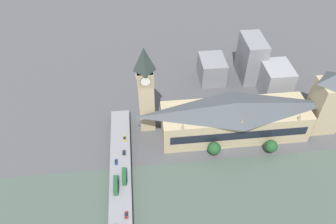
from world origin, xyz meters
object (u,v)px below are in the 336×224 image
car_northbound_mid (126,215)px  road_bridge (120,210)px  double_decker_bus_rear (124,176)px  car_southbound_mid (116,162)px  car_southbound_lead (125,138)px  double_decker_bus_lead (116,185)px  parliament_hall (235,119)px  car_northbound_lead (124,153)px  victoria_tower (328,101)px  clock_tower (146,88)px

car_northbound_mid → road_bridge: bearing=37.3°
double_decker_bus_rear → car_southbound_mid: bearing=21.9°
double_decker_bus_rear → car_southbound_lead: bearing=-0.7°
road_bridge → car_southbound_lead: 52.81m
double_decker_bus_lead → car_northbound_mid: double_decker_bus_lead is taller
parliament_hall → car_southbound_mid: (-22.70, 81.63, -7.88)m
car_northbound_lead → car_southbound_lead: size_ratio=0.85×
victoria_tower → car_southbound_lead: victoria_tower is taller
clock_tower → victoria_tower: (-13.17, -122.86, -11.31)m
double_decker_bus_lead → car_southbound_mid: (18.85, 0.14, -2.03)m
car_northbound_lead → car_southbound_mid: size_ratio=0.91×
car_northbound_lead → car_southbound_mid: car_southbound_mid is taller
clock_tower → car_northbound_lead: bearing=149.1°
double_decker_bus_lead → car_northbound_mid: size_ratio=2.67×
road_bridge → car_southbound_mid: 33.23m
victoria_tower → road_bridge: 154.37m
double_decker_bus_lead → car_southbound_mid: double_decker_bus_lead is taller
car_northbound_lead → car_northbound_mid: size_ratio=0.90×
parliament_hall → car_southbound_lead: size_ratio=22.08×
car_northbound_mid → car_southbound_lead: size_ratio=0.95×
clock_tower → double_decker_bus_lead: size_ratio=5.80×
parliament_hall → car_southbound_lead: parliament_hall is taller
double_decker_bus_lead → car_northbound_mid: (-18.71, -5.82, -2.08)m
parliament_hall → clock_tower: bearing=77.4°
victoria_tower → car_southbound_mid: victoria_tower is taller
road_bridge → double_decker_bus_lead: double_decker_bus_lead is taller
victoria_tower → double_decker_bus_lead: bearing=106.0°
clock_tower → car_northbound_mid: size_ratio=15.47×
car_northbound_lead → car_northbound_mid: car_northbound_lead is taller
parliament_hall → double_decker_bus_lead: bearing=117.0°
road_bridge → car_northbound_lead: 40.38m
double_decker_bus_lead → car_northbound_lead: size_ratio=2.95×
clock_tower → car_southbound_lead: clock_tower is taller
clock_tower → car_northbound_mid: (-73.48, 16.33, -29.11)m
double_decker_bus_rear → clock_tower: bearing=-19.4°
car_southbound_mid → parliament_hall: bearing=-74.5°
car_northbound_mid → clock_tower: bearing=-12.5°
car_southbound_mid → clock_tower: bearing=-31.8°
victoria_tower → car_northbound_mid: victoria_tower is taller
double_decker_bus_rear → car_northbound_mid: double_decker_bus_rear is taller
victoria_tower → car_northbound_lead: bearing=96.3°
car_northbound_mid → car_northbound_lead: bearing=1.1°
parliament_hall → car_southbound_mid: parliament_hall is taller
clock_tower → victoria_tower: bearing=-96.1°
double_decker_bus_rear → car_northbound_mid: (-24.73, -0.81, -1.87)m
parliament_hall → car_northbound_lead: 78.51m
clock_tower → car_northbound_mid: clock_tower is taller
car_northbound_mid → double_decker_bus_lead: bearing=17.3°
road_bridge → car_northbound_lead: size_ratio=41.91×
parliament_hall → victoria_tower: victoria_tower is taller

